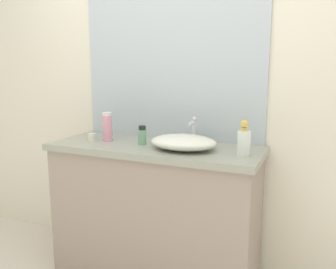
{
  "coord_description": "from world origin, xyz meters",
  "views": [
    {
      "loc": [
        0.82,
        -1.45,
        1.35
      ],
      "look_at": [
        -0.0,
        0.41,
        0.97
      ],
      "focal_mm": 36.52,
      "sensor_mm": 36.0,
      "label": 1
    }
  ],
  "objects": [
    {
      "name": "lotion_bottle",
      "position": [
        -0.46,
        0.44,
        0.99
      ],
      "size": [
        0.06,
        0.06,
        0.19
      ],
      "color": "pink",
      "rests_on": "vanity_counter"
    },
    {
      "name": "wall_mirror_panel",
      "position": [
        -0.11,
        0.69,
        1.48
      ],
      "size": [
        1.28,
        0.01,
        1.16
      ],
      "primitive_type": "cube",
      "color": "#B2BCC6",
      "rests_on": "vanity_counter"
    },
    {
      "name": "vanity_counter",
      "position": [
        -0.11,
        0.43,
        0.45
      ],
      "size": [
        1.34,
        0.51,
        0.89
      ],
      "color": "gray",
      "rests_on": "ground"
    },
    {
      "name": "perfume_bottle",
      "position": [
        -0.18,
        0.43,
        0.95
      ],
      "size": [
        0.05,
        0.05,
        0.12
      ],
      "color": "#72A27E",
      "rests_on": "vanity_counter"
    },
    {
      "name": "sink_basin",
      "position": [
        0.1,
        0.4,
        0.94
      ],
      "size": [
        0.4,
        0.3,
        0.09
      ],
      "primitive_type": "ellipsoid",
      "color": "silver",
      "rests_on": "vanity_counter"
    },
    {
      "name": "candle_jar",
      "position": [
        -0.55,
        0.4,
        0.92
      ],
      "size": [
        0.05,
        0.05,
        0.05
      ],
      "primitive_type": "cylinder",
      "color": "silver",
      "rests_on": "vanity_counter"
    },
    {
      "name": "faucet",
      "position": [
        0.1,
        0.57,
        1.0
      ],
      "size": [
        0.03,
        0.11,
        0.17
      ],
      "color": "silver",
      "rests_on": "vanity_counter"
    },
    {
      "name": "bathroom_wall_rear",
      "position": [
        0.0,
        0.73,
        1.3
      ],
      "size": [
        6.0,
        0.06,
        2.6
      ],
      "primitive_type": "cube",
      "color": "silver",
      "rests_on": "ground"
    },
    {
      "name": "soap_dispenser",
      "position": [
        0.46,
        0.4,
        0.97
      ],
      "size": [
        0.07,
        0.07,
        0.2
      ],
      "color": "white",
      "rests_on": "vanity_counter"
    }
  ]
}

